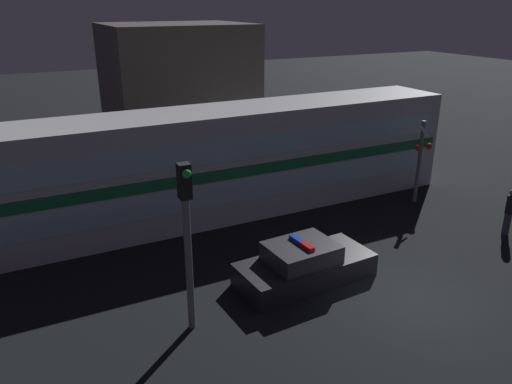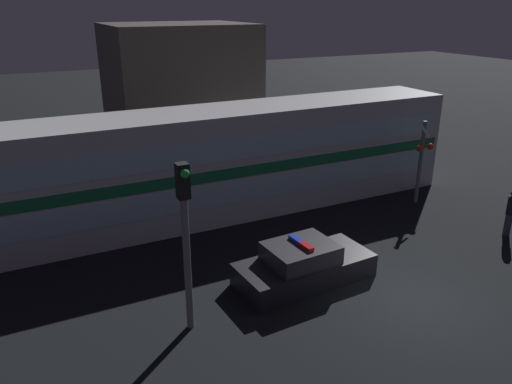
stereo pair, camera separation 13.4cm
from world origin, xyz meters
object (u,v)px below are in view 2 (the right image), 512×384
Objects in this scene: traffic_light_corner at (186,232)px; crossing_signal_near at (422,158)px; police_car at (304,266)px; pedestrian at (510,213)px; train at (218,163)px.

crossing_signal_near is at bearing 19.00° from traffic_light_corner.
police_car is at bearing -156.76° from crossing_signal_near.
police_car is at bearing 175.92° from pedestrian.
pedestrian is 0.39× the size of traffic_light_corner.
crossing_signal_near is at bearing -19.18° from train.
traffic_light_corner reaches higher than crossing_signal_near.
train is 8.68m from crossing_signal_near.
train is at bearing 89.13° from police_car.
pedestrian is 12.77m from traffic_light_corner.
train is 4.70× the size of police_car.
crossing_signal_near is (8.20, -2.85, -0.11)m from train.
pedestrian is at bearing 0.41° from traffic_light_corner.
traffic_light_corner reaches higher than train.
train is 5.76× the size of crossing_signal_near.
train is 11.30m from pedestrian.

